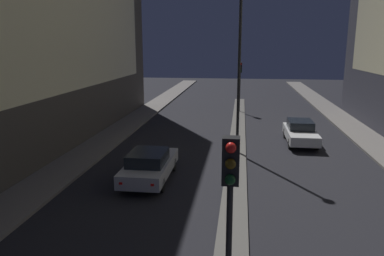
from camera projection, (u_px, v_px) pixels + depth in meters
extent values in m
cube|color=#56544F|center=(237.00, 143.00, 23.66)|extent=(1.04, 38.55, 0.11)
cube|color=black|center=(231.00, 161.00, 6.86)|extent=(0.32, 0.28, 0.90)
sphere|color=red|center=(231.00, 148.00, 6.62)|extent=(0.20, 0.20, 0.20)
sphere|color=#4C380A|center=(230.00, 164.00, 6.69)|extent=(0.20, 0.20, 0.20)
sphere|color=#0F3D19|center=(230.00, 180.00, 6.75)|extent=(0.20, 0.20, 0.20)
cylinder|color=black|center=(240.00, 92.00, 34.23)|extent=(0.12, 0.12, 3.55)
cube|color=black|center=(240.00, 68.00, 33.74)|extent=(0.32, 0.28, 0.90)
sphere|color=red|center=(240.00, 64.00, 33.50)|extent=(0.20, 0.20, 0.20)
sphere|color=#4C380A|center=(240.00, 68.00, 33.56)|extent=(0.20, 0.20, 0.20)
sphere|color=#0F3D19|center=(240.00, 71.00, 33.63)|extent=(0.20, 0.20, 0.20)
cylinder|color=black|center=(239.00, 69.00, 20.56)|extent=(0.16, 0.16, 9.43)
cube|color=#B2B2B7|center=(150.00, 167.00, 17.33)|extent=(1.88, 4.55, 0.61)
cube|color=black|center=(148.00, 157.00, 16.88)|extent=(1.60, 2.05, 0.53)
cube|color=red|center=(121.00, 183.00, 15.21)|extent=(0.14, 0.04, 0.10)
cube|color=red|center=(152.00, 185.00, 15.04)|extent=(0.14, 0.04, 0.10)
cylinder|color=black|center=(141.00, 163.00, 18.87)|extent=(0.22, 0.64, 0.64)
cylinder|color=black|center=(173.00, 164.00, 18.66)|extent=(0.22, 0.64, 0.64)
cylinder|color=black|center=(123.00, 183.00, 16.14)|extent=(0.22, 0.64, 0.64)
cylinder|color=black|center=(161.00, 185.00, 15.93)|extent=(0.22, 0.64, 0.64)
cube|color=silver|center=(300.00, 134.00, 23.68)|extent=(1.76, 4.39, 0.58)
cube|color=black|center=(300.00, 124.00, 23.87)|extent=(1.50, 1.98, 0.53)
cube|color=red|center=(287.00, 126.00, 25.87)|extent=(0.14, 0.04, 0.10)
cube|color=red|center=(305.00, 127.00, 25.72)|extent=(0.14, 0.04, 0.10)
cylinder|color=black|center=(285.00, 133.00, 25.16)|extent=(0.22, 0.64, 0.64)
cylinder|color=black|center=(309.00, 134.00, 24.96)|extent=(0.22, 0.64, 0.64)
cylinder|color=black|center=(290.00, 144.00, 22.52)|extent=(0.22, 0.64, 0.64)
cylinder|color=black|center=(317.00, 145.00, 22.33)|extent=(0.22, 0.64, 0.64)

